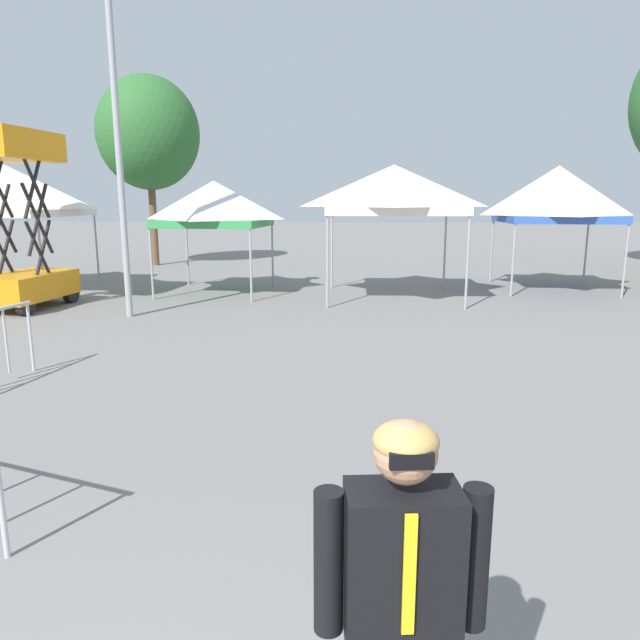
% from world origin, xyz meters
% --- Properties ---
extents(canopy_tent_left_of_center, '(3.65, 3.65, 3.52)m').
position_xyz_m(canopy_tent_left_of_center, '(-8.79, 14.94, 2.81)').
color(canopy_tent_left_of_center, '#9E9EA3').
rests_on(canopy_tent_left_of_center, ground).
extents(canopy_tent_right_of_center, '(2.94, 2.94, 3.07)m').
position_xyz_m(canopy_tent_right_of_center, '(-2.95, 14.94, 2.45)').
color(canopy_tent_right_of_center, '#9E9EA3').
rests_on(canopy_tent_right_of_center, ground).
extents(canopy_tent_behind_center, '(3.49, 3.49, 3.44)m').
position_xyz_m(canopy_tent_behind_center, '(1.88, 14.46, 2.81)').
color(canopy_tent_behind_center, '#9E9EA3').
rests_on(canopy_tent_behind_center, ground).
extents(canopy_tent_behind_right, '(3.10, 3.10, 3.50)m').
position_xyz_m(canopy_tent_behind_right, '(6.58, 16.13, 2.71)').
color(canopy_tent_behind_right, '#9E9EA3').
rests_on(canopy_tent_behind_right, ground).
extents(scissor_lift, '(1.65, 2.44, 4.11)m').
position_xyz_m(scissor_lift, '(-6.95, 12.33, 1.24)').
color(scissor_lift, black).
rests_on(scissor_lift, ground).
extents(person_foreground, '(0.65, 0.28, 1.78)m').
position_xyz_m(person_foreground, '(1.10, 1.11, 1.03)').
color(person_foreground, '#33384C').
rests_on(person_foreground, ground).
extents(light_pole_near_lift, '(0.36, 0.36, 7.49)m').
position_xyz_m(light_pole_near_lift, '(-4.10, 11.48, 4.30)').
color(light_pole_near_lift, '#9E9EA3').
rests_on(light_pole_near_lift, ground).
extents(tree_behind_tents_center, '(3.89, 3.89, 7.22)m').
position_xyz_m(tree_behind_tents_center, '(-7.09, 21.77, 5.07)').
color(tree_behind_tents_center, brown).
rests_on(tree_behind_tents_center, ground).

